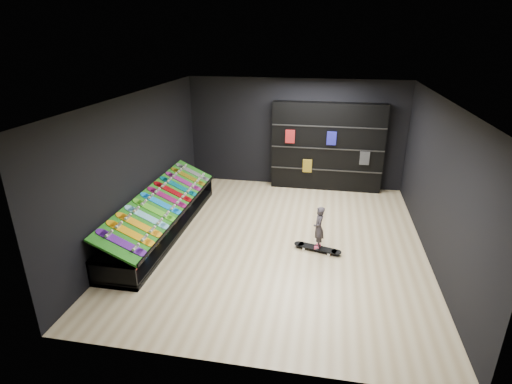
% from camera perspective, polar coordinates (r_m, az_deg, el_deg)
% --- Properties ---
extents(floor, '(6.00, 7.00, 0.01)m').
position_cam_1_polar(floor, '(8.58, 3.07, -6.93)').
color(floor, '#CDB88A').
rests_on(floor, ground).
extents(ceiling, '(6.00, 7.00, 0.01)m').
position_cam_1_polar(ceiling, '(7.60, 3.53, 13.30)').
color(ceiling, white).
rests_on(ceiling, ground).
extents(wall_back, '(6.00, 0.02, 3.00)m').
position_cam_1_polar(wall_back, '(11.31, 5.59, 8.32)').
color(wall_back, black).
rests_on(wall_back, ground).
extents(wall_front, '(6.00, 0.02, 3.00)m').
position_cam_1_polar(wall_front, '(4.84, -2.16, -10.99)').
color(wall_front, black).
rests_on(wall_front, ground).
extents(wall_left, '(0.02, 7.00, 3.00)m').
position_cam_1_polar(wall_left, '(8.83, -16.45, 3.63)').
color(wall_left, black).
rests_on(wall_left, ground).
extents(wall_right, '(0.02, 7.00, 3.00)m').
position_cam_1_polar(wall_right, '(8.18, 24.60, 1.09)').
color(wall_right, black).
rests_on(wall_right, ground).
extents(display_rack, '(0.90, 4.50, 0.50)m').
position_cam_1_polar(display_rack, '(9.10, -13.07, -3.98)').
color(display_rack, black).
rests_on(display_rack, ground).
extents(turf_ramp, '(0.92, 4.50, 0.46)m').
position_cam_1_polar(turf_ramp, '(8.89, -13.03, -1.33)').
color(turf_ramp, '#165F0F').
rests_on(turf_ramp, display_rack).
extents(back_shelving, '(3.01, 0.35, 2.41)m').
position_cam_1_polar(back_shelving, '(11.17, 10.12, 6.35)').
color(back_shelving, black).
rests_on(back_shelving, ground).
extents(floor_skateboard, '(1.00, 0.46, 0.09)m').
position_cam_1_polar(floor_skateboard, '(8.25, 8.75, -8.07)').
color(floor_skateboard, black).
rests_on(floor_skateboard, ground).
extents(child, '(0.16, 0.21, 0.53)m').
position_cam_1_polar(child, '(8.10, 8.88, -6.18)').
color(child, black).
rests_on(child, floor_skateboard).
extents(display_board_0, '(0.93, 0.22, 0.50)m').
position_cam_1_polar(display_board_0, '(7.35, -18.67, -6.85)').
color(display_board_0, purple).
rests_on(display_board_0, turf_ramp).
extents(display_board_1, '(0.93, 0.22, 0.50)m').
position_cam_1_polar(display_board_1, '(7.61, -17.45, -5.66)').
color(display_board_1, yellow).
rests_on(display_board_1, turf_ramp).
extents(display_board_2, '(0.93, 0.22, 0.50)m').
position_cam_1_polar(display_board_2, '(7.88, -16.33, -4.54)').
color(display_board_2, orange).
rests_on(display_board_2, turf_ramp).
extents(display_board_3, '(0.93, 0.22, 0.50)m').
position_cam_1_polar(display_board_3, '(8.16, -15.28, -3.50)').
color(display_board_3, '#0CB2E5').
rests_on(display_board_3, turf_ramp).
extents(display_board_4, '(0.93, 0.22, 0.50)m').
position_cam_1_polar(display_board_4, '(8.44, -14.31, -2.52)').
color(display_board_4, green).
rests_on(display_board_4, turf_ramp).
extents(display_board_5, '(0.93, 0.22, 0.50)m').
position_cam_1_polar(display_board_5, '(8.73, -13.40, -1.61)').
color(display_board_5, blue).
rests_on(display_board_5, turf_ramp).
extents(display_board_6, '(0.93, 0.22, 0.50)m').
position_cam_1_polar(display_board_6, '(9.02, -12.55, -0.75)').
color(display_board_6, '#E5198C').
rests_on(display_board_6, turf_ramp).
extents(display_board_7, '(0.93, 0.22, 0.50)m').
position_cam_1_polar(display_board_7, '(9.31, -11.75, 0.05)').
color(display_board_7, red).
rests_on(display_board_7, turf_ramp).
extents(display_board_8, '(0.93, 0.22, 0.50)m').
position_cam_1_polar(display_board_8, '(9.61, -11.00, 0.80)').
color(display_board_8, '#0C8C99').
rests_on(display_board_8, turf_ramp).
extents(display_board_9, '(0.93, 0.22, 0.50)m').
position_cam_1_polar(display_board_9, '(9.91, -10.30, 1.50)').
color(display_board_9, '#2626BF').
rests_on(display_board_9, turf_ramp).
extents(display_board_10, '(0.93, 0.22, 0.50)m').
position_cam_1_polar(display_board_10, '(10.22, -9.64, 2.17)').
color(display_board_10, yellow).
rests_on(display_board_10, turf_ramp).
extents(display_board_11, '(0.93, 0.22, 0.50)m').
position_cam_1_polar(display_board_11, '(10.52, -9.01, 2.79)').
color(display_board_11, black).
rests_on(display_board_11, turf_ramp).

